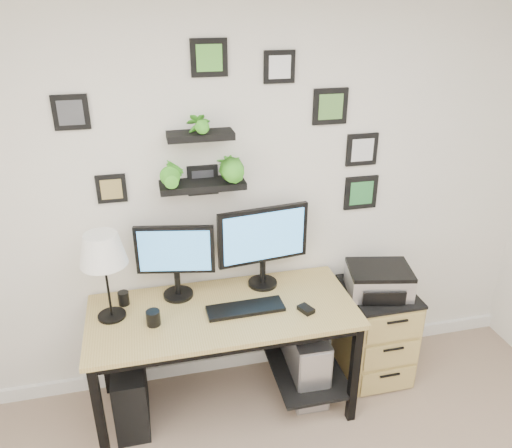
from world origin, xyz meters
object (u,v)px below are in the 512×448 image
object	(u,v)px
monitor_left	(175,257)
desk	(228,322)
pc_tower_grey	(304,359)
table_lamp	(103,251)
mug	(153,318)
pc_tower_black	(131,392)
monitor_right	(263,241)
file_cabinet	(375,331)
printer	(379,280)

from	to	relation	value
monitor_left	desk	bearing A→B (deg)	-31.08
pc_tower_grey	table_lamp	bearing A→B (deg)	177.64
monitor_left	mug	distance (m)	0.39
pc_tower_black	pc_tower_grey	xyz separation A→B (m)	(1.14, 0.02, 0.03)
table_lamp	monitor_left	bearing A→B (deg)	17.67
pc_tower_grey	monitor_left	bearing A→B (deg)	167.44
monitor_right	file_cabinet	distance (m)	1.08
monitor_left	printer	bearing A→B (deg)	-5.69
monitor_left	mug	world-z (taller)	monitor_left
desk	monitor_right	size ratio (longest dim) A/B	2.74
monitor_right	table_lamp	world-z (taller)	monitor_right
pc_tower_black	file_cabinet	distance (m)	1.68
file_cabinet	printer	distance (m)	0.43
desk	pc_tower_black	distance (m)	0.75
monitor_left	pc_tower_black	size ratio (longest dim) A/B	1.10
desk	file_cabinet	size ratio (longest dim) A/B	2.39
monitor_right	file_cabinet	bearing A→B (deg)	-8.88
pc_tower_black	printer	world-z (taller)	printer
pc_tower_grey	file_cabinet	world-z (taller)	file_cabinet
file_cabinet	monitor_right	bearing A→B (deg)	171.12
monitor_right	mug	world-z (taller)	monitor_right
table_lamp	monitor_right	bearing A→B (deg)	8.14
desk	file_cabinet	distance (m)	1.08
table_lamp	printer	bearing A→B (deg)	-0.08
mug	pc_tower_grey	size ratio (longest dim) A/B	0.18
pc_tower_black	file_cabinet	bearing A→B (deg)	2.57
mug	printer	distance (m)	1.47
monitor_right	pc_tower_grey	bearing A→B (deg)	-37.31
pc_tower_black	pc_tower_grey	distance (m)	1.14
monitor_left	mug	size ratio (longest dim) A/B	5.38
monitor_left	file_cabinet	bearing A→B (deg)	-4.88
pc_tower_grey	printer	size ratio (longest dim) A/B	1.11
pc_tower_black	printer	size ratio (longest dim) A/B	0.97
printer	file_cabinet	bearing A→B (deg)	32.47
monitor_left	file_cabinet	distance (m)	1.50
pc_tower_black	desk	bearing A→B (deg)	1.94
pc_tower_black	file_cabinet	size ratio (longest dim) A/B	0.66
monitor_left	pc_tower_grey	size ratio (longest dim) A/B	0.96
desk	monitor_left	bearing A→B (deg)	148.92
pc_tower_black	table_lamp	bearing A→B (deg)	126.88
pc_tower_black	monitor_left	bearing A→B (deg)	29.08
monitor_left	pc_tower_black	xyz separation A→B (m)	(-0.35, -0.20, -0.81)
monitor_left	mug	bearing A→B (deg)	-122.04
pc_tower_black	printer	bearing A→B (deg)	2.04
mug	table_lamp	bearing A→B (deg)	150.34
desk	mug	distance (m)	0.49
pc_tower_black	pc_tower_grey	size ratio (longest dim) A/B	0.88
table_lamp	pc_tower_grey	xyz separation A→B (m)	(1.19, -0.05, -0.94)
monitor_left	pc_tower_grey	bearing A→B (deg)	-12.56
monitor_left	table_lamp	distance (m)	0.44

